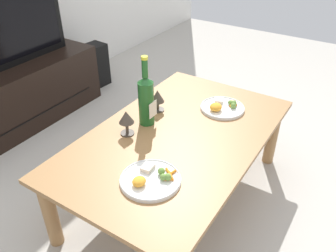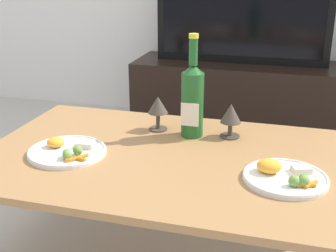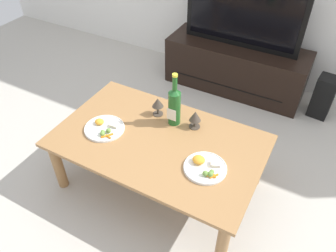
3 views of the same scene
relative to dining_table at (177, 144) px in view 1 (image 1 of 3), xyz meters
The scene contains 9 objects.
ground_plane 0.37m from the dining_table, ahead, with size 6.40×6.40×0.00m, color #B7B2A8.
dining_table is the anchor object (origin of this frame).
tv_stand 1.44m from the dining_table, 88.56° to the left, with size 1.32×0.45×0.46m.
floor_speaker 1.65m from the dining_table, 58.03° to the left, with size 0.17×0.17×0.39m, color black.
wine_bottle 0.29m from the dining_table, 87.23° to the left, with size 0.08×0.09×0.38m.
goblet_left 0.30m from the dining_table, 120.32° to the left, with size 0.08×0.08×0.14m.
goblet_right 0.31m from the dining_table, 56.13° to the left, with size 0.08×0.08×0.13m.
dinner_plate_left 0.38m from the dining_table, 166.71° to the right, with size 0.27×0.27×0.05m.
dinner_plate_right 0.38m from the dining_table, 13.02° to the right, with size 0.26×0.26×0.05m.
Camera 1 is at (-1.27, -0.75, 1.46)m, focal length 36.90 mm.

